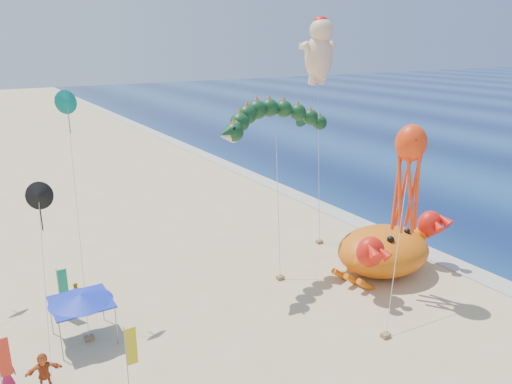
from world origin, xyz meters
TOP-DOWN VIEW (x-y plane):
  - ground at (0.00, 0.00)m, footprint 320.00×320.00m
  - foam_strip at (12.00, 0.00)m, footprint 320.00×320.00m
  - crab_inflatable at (6.66, -0.80)m, footprint 9.09×6.75m
  - dragon_kite at (0.79, 4.31)m, footprint 10.78×5.67m
  - cherub_kite at (7.06, 7.73)m, footprint 2.36×3.29m
  - octopus_kite at (5.45, -3.30)m, footprint 5.67×4.43m
  - canopy_blue at (-13.03, 1.66)m, footprint 3.32×3.32m
  - feather_flags at (-15.92, 0.67)m, footprint 9.78×7.95m
  - beachgoers at (-13.74, 0.94)m, footprint 29.19×7.60m
  - small_kites at (-15.43, 3.08)m, footprint 8.13×12.28m

SIDE VIEW (x-z plane):
  - ground at x=0.00m, z-range 0.00..0.00m
  - foam_strip at x=12.00m, z-range 0.01..0.01m
  - beachgoers at x=-13.74m, z-range -0.03..1.76m
  - crab_inflatable at x=6.66m, z-range -0.24..3.75m
  - feather_flags at x=-15.92m, z-range 0.41..3.61m
  - canopy_blue at x=-13.03m, z-range 1.09..3.79m
  - small_kites at x=-15.43m, z-range 0.92..13.92m
  - octopus_kite at x=5.45m, z-range 2.65..13.48m
  - dragon_kite at x=0.79m, z-range 4.52..15.95m
  - cherub_kite at x=7.06m, z-range 6.24..23.45m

